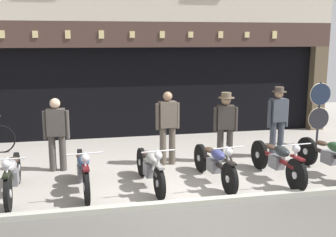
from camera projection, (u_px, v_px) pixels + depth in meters
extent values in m
cube|color=#9C968C|center=(148.00, 140.00, 11.84)|extent=(23.24, 10.00, 0.08)
cube|color=#A8A899|center=(192.00, 204.00, 7.11)|extent=(23.24, 0.16, 0.18)
cube|color=black|center=(137.00, 85.00, 13.79)|extent=(10.34, 4.00, 2.60)
cube|color=brown|center=(316.00, 88.00, 12.84)|extent=(0.44, 0.36, 2.60)
cube|color=black|center=(145.00, 87.00, 12.09)|extent=(9.89, 0.03, 2.18)
cube|color=#45312A|center=(146.00, 35.00, 11.38)|extent=(11.24, 0.24, 0.70)
cube|color=#DBC684|center=(2.00, 34.00, 10.50)|extent=(0.14, 0.03, 0.20)
cube|color=#DBC684|center=(35.00, 34.00, 10.66)|extent=(0.14, 0.03, 0.18)
cube|color=#DBC684|center=(68.00, 34.00, 10.83)|extent=(0.14, 0.03, 0.22)
cube|color=#DBC684|center=(101.00, 34.00, 11.00)|extent=(0.14, 0.03, 0.22)
cube|color=#DBC684|center=(132.00, 34.00, 11.17)|extent=(0.14, 0.03, 0.18)
cube|color=#DBC684|center=(162.00, 35.00, 11.34)|extent=(0.14, 0.03, 0.19)
cube|color=#DBC684|center=(191.00, 35.00, 11.50)|extent=(0.14, 0.03, 0.17)
cube|color=#DBC684|center=(221.00, 35.00, 11.68)|extent=(0.14, 0.03, 0.19)
cube|color=#DBC684|center=(247.00, 35.00, 11.84)|extent=(0.14, 0.03, 0.16)
cube|color=#DBC684|center=(275.00, 35.00, 12.01)|extent=(0.14, 0.03, 0.22)
cylinder|color=black|center=(8.00, 194.00, 6.77)|extent=(0.10, 0.63, 0.63)
cylinder|color=silver|center=(8.00, 194.00, 6.77)|extent=(0.11, 0.14, 0.14)
cylinder|color=black|center=(17.00, 168.00, 8.12)|extent=(0.11, 0.63, 0.63)
cylinder|color=silver|center=(17.00, 168.00, 8.12)|extent=(0.12, 0.14, 0.14)
cube|color=black|center=(12.00, 174.00, 7.42)|extent=(0.13, 1.30, 0.07)
cube|color=slate|center=(13.00, 177.00, 7.44)|extent=(0.21, 0.33, 0.26)
ellipsoid|color=gray|center=(10.00, 166.00, 7.22)|extent=(0.24, 0.47, 0.20)
ellipsoid|color=#38281E|center=(13.00, 160.00, 7.63)|extent=(0.21, 0.31, 0.10)
cube|color=black|center=(6.00, 175.00, 6.71)|extent=(0.12, 0.36, 0.04)
sphere|color=silver|center=(6.00, 164.00, 6.73)|extent=(0.15, 0.15, 0.15)
cylinder|color=silver|center=(6.00, 159.00, 6.72)|extent=(0.62, 0.05, 0.02)
cylinder|color=silver|center=(7.00, 176.00, 6.76)|extent=(0.05, 0.23, 0.62)
cylinder|color=black|center=(87.00, 187.00, 7.07)|extent=(0.12, 0.65, 0.65)
cylinder|color=silver|center=(87.00, 187.00, 7.07)|extent=(0.11, 0.15, 0.14)
cylinder|color=black|center=(80.00, 165.00, 8.30)|extent=(0.13, 0.65, 0.65)
cylinder|color=silver|center=(80.00, 165.00, 8.30)|extent=(0.12, 0.15, 0.14)
cube|color=#521216|center=(83.00, 169.00, 7.66)|extent=(0.17, 1.20, 0.07)
cube|color=slate|center=(83.00, 172.00, 7.68)|extent=(0.23, 0.34, 0.26)
ellipsoid|color=navy|center=(83.00, 161.00, 7.48)|extent=(0.26, 0.48, 0.20)
ellipsoid|color=#38281E|center=(81.00, 156.00, 7.85)|extent=(0.22, 0.32, 0.10)
cube|color=#521216|center=(86.00, 168.00, 7.01)|extent=(0.13, 0.37, 0.04)
sphere|color=silver|center=(85.00, 158.00, 7.03)|extent=(0.15, 0.15, 0.15)
cylinder|color=silver|center=(85.00, 154.00, 7.02)|extent=(0.62, 0.07, 0.02)
cylinder|color=silver|center=(86.00, 170.00, 7.06)|extent=(0.05, 0.23, 0.62)
cylinder|color=black|center=(159.00, 183.00, 7.31)|extent=(0.13, 0.60, 0.60)
cylinder|color=silver|center=(159.00, 183.00, 7.31)|extent=(0.11, 0.14, 0.13)
cylinder|color=black|center=(142.00, 162.00, 8.56)|extent=(0.14, 0.61, 0.60)
cylinder|color=silver|center=(142.00, 162.00, 8.56)|extent=(0.12, 0.14, 0.13)
cube|color=gray|center=(150.00, 166.00, 7.91)|extent=(0.19, 1.23, 0.07)
cube|color=slate|center=(150.00, 169.00, 7.93)|extent=(0.23, 0.34, 0.26)
ellipsoid|color=gray|center=(152.00, 158.00, 7.72)|extent=(0.26, 0.48, 0.20)
ellipsoid|color=#38281E|center=(147.00, 154.00, 8.10)|extent=(0.23, 0.32, 0.10)
cube|color=gray|center=(159.00, 166.00, 7.25)|extent=(0.13, 0.37, 0.04)
sphere|color=silver|center=(158.00, 155.00, 7.27)|extent=(0.15, 0.15, 0.15)
cylinder|color=silver|center=(158.00, 151.00, 7.26)|extent=(0.62, 0.08, 0.02)
cylinder|color=silver|center=(159.00, 167.00, 7.29)|extent=(0.06, 0.25, 0.61)
cylinder|color=black|center=(230.00, 179.00, 7.53)|extent=(0.13, 0.61, 0.61)
cylinder|color=silver|center=(230.00, 179.00, 7.53)|extent=(0.11, 0.14, 0.13)
cylinder|color=black|center=(201.00, 158.00, 8.85)|extent=(0.14, 0.61, 0.61)
cylinder|color=silver|center=(201.00, 158.00, 8.85)|extent=(0.12, 0.14, 0.13)
cube|color=black|center=(214.00, 162.00, 8.17)|extent=(0.20, 1.29, 0.07)
cube|color=slate|center=(214.00, 165.00, 8.18)|extent=(0.23, 0.34, 0.26)
ellipsoid|color=navy|center=(218.00, 154.00, 7.97)|extent=(0.27, 0.48, 0.20)
ellipsoid|color=#38281E|center=(209.00, 150.00, 8.37)|extent=(0.23, 0.32, 0.10)
cube|color=black|center=(230.00, 162.00, 7.47)|extent=(0.14, 0.37, 0.04)
sphere|color=silver|center=(229.00, 152.00, 7.49)|extent=(0.15, 0.15, 0.15)
cylinder|color=silver|center=(229.00, 148.00, 7.48)|extent=(0.62, 0.09, 0.02)
cylinder|color=silver|center=(229.00, 163.00, 7.51)|extent=(0.06, 0.27, 0.61)
cylinder|color=black|center=(296.00, 175.00, 7.68)|extent=(0.12, 0.64, 0.64)
cylinder|color=silver|center=(296.00, 175.00, 7.68)|extent=(0.11, 0.15, 0.14)
cylinder|color=black|center=(259.00, 155.00, 9.03)|extent=(0.13, 0.64, 0.64)
cylinder|color=silver|center=(259.00, 155.00, 9.03)|extent=(0.12, 0.15, 0.14)
cube|color=#5B1416|center=(277.00, 159.00, 8.33)|extent=(0.17, 1.32, 0.07)
cube|color=slate|center=(276.00, 162.00, 8.35)|extent=(0.22, 0.33, 0.26)
ellipsoid|color=#242A2B|center=(282.00, 151.00, 8.13)|extent=(0.25, 0.48, 0.20)
ellipsoid|color=#38281E|center=(271.00, 147.00, 8.54)|extent=(0.22, 0.31, 0.10)
cube|color=#5B1416|center=(298.00, 158.00, 7.62)|extent=(0.13, 0.37, 0.04)
sphere|color=silver|center=(296.00, 149.00, 7.64)|extent=(0.15, 0.15, 0.15)
cylinder|color=silver|center=(296.00, 145.00, 7.63)|extent=(0.62, 0.07, 0.02)
cylinder|color=silver|center=(296.00, 160.00, 7.66)|extent=(0.05, 0.24, 0.62)
cylinder|color=black|center=(307.00, 151.00, 9.31)|extent=(0.17, 0.65, 0.65)
cylinder|color=silver|center=(307.00, 151.00, 9.31)|extent=(0.13, 0.16, 0.14)
cube|color=black|center=(329.00, 154.00, 8.63)|extent=(0.26, 1.31, 0.07)
cube|color=slate|center=(329.00, 157.00, 8.64)|extent=(0.24, 0.35, 0.26)
ellipsoid|color=#264B2A|center=(336.00, 147.00, 8.43)|extent=(0.28, 0.49, 0.20)
ellipsoid|color=#38281E|center=(322.00, 143.00, 8.83)|extent=(0.24, 0.33, 0.10)
cylinder|color=#47423D|center=(63.00, 152.00, 8.91)|extent=(0.15, 0.15, 0.81)
cylinder|color=#47423D|center=(52.00, 153.00, 8.87)|extent=(0.15, 0.15, 0.81)
cube|color=#47423D|center=(56.00, 122.00, 8.76)|extent=(0.39, 0.24, 0.59)
cube|color=silver|center=(56.00, 118.00, 8.86)|extent=(0.14, 0.03, 0.33)
cube|color=brown|center=(56.00, 118.00, 8.87)|extent=(0.05, 0.01, 0.30)
cylinder|color=#47423D|center=(67.00, 125.00, 8.80)|extent=(0.09, 0.09, 0.62)
cylinder|color=#47423D|center=(45.00, 125.00, 8.74)|extent=(0.09, 0.09, 0.62)
sphere|color=beige|center=(55.00, 103.00, 8.68)|extent=(0.22, 0.22, 0.22)
cylinder|color=brown|center=(172.00, 145.00, 9.36)|extent=(0.15, 0.15, 0.89)
cylinder|color=brown|center=(163.00, 146.00, 9.29)|extent=(0.15, 0.15, 0.89)
cube|color=brown|center=(168.00, 114.00, 9.18)|extent=(0.40, 0.26, 0.59)
cube|color=white|center=(166.00, 110.00, 9.28)|extent=(0.14, 0.03, 0.33)
cube|color=maroon|center=(166.00, 111.00, 9.29)|extent=(0.05, 0.02, 0.31)
cylinder|color=brown|center=(177.00, 116.00, 9.26)|extent=(0.09, 0.09, 0.59)
cylinder|color=brown|center=(158.00, 117.00, 9.12)|extent=(0.09, 0.09, 0.59)
sphere|color=#9E7A5B|center=(168.00, 96.00, 9.10)|extent=(0.21, 0.21, 0.21)
cylinder|color=#38332D|center=(230.00, 145.00, 9.52)|extent=(0.15, 0.15, 0.81)
cylinder|color=#38332D|center=(220.00, 145.00, 9.52)|extent=(0.15, 0.15, 0.81)
cube|color=#38332D|center=(226.00, 117.00, 9.39)|extent=(0.41, 0.28, 0.55)
cube|color=white|center=(225.00, 113.00, 9.49)|extent=(0.14, 0.04, 0.31)
cube|color=navy|center=(225.00, 114.00, 9.51)|extent=(0.05, 0.02, 0.29)
cylinder|color=#38332D|center=(236.00, 119.00, 9.41)|extent=(0.09, 0.09, 0.56)
cylinder|color=#38332D|center=(215.00, 119.00, 9.39)|extent=(0.09, 0.09, 0.56)
sphere|color=#9E7A5B|center=(226.00, 100.00, 9.32)|extent=(0.22, 0.22, 0.22)
cylinder|color=brown|center=(226.00, 98.00, 9.30)|extent=(0.37, 0.37, 0.01)
cylinder|color=brown|center=(226.00, 95.00, 9.29)|extent=(0.23, 0.23, 0.12)
cylinder|color=#3D424C|center=(281.00, 139.00, 9.92)|extent=(0.15, 0.15, 0.91)
cylinder|color=#3D424C|center=(273.00, 139.00, 9.86)|extent=(0.15, 0.15, 0.91)
cube|color=#3D424C|center=(278.00, 110.00, 9.75)|extent=(0.40, 0.26, 0.55)
cube|color=silver|center=(276.00, 107.00, 9.85)|extent=(0.14, 0.04, 0.31)
cube|color=#47234C|center=(275.00, 107.00, 9.86)|extent=(0.05, 0.02, 0.29)
cylinder|color=#3D424C|center=(286.00, 113.00, 9.84)|extent=(0.09, 0.09, 0.65)
cylinder|color=#3D424C|center=(269.00, 114.00, 9.70)|extent=(0.09, 0.09, 0.65)
sphere|color=tan|center=(279.00, 94.00, 9.68)|extent=(0.20, 0.20, 0.20)
cylinder|color=#4C4238|center=(279.00, 92.00, 9.67)|extent=(0.35, 0.35, 0.01)
cylinder|color=#4C4238|center=(279.00, 89.00, 9.66)|extent=(0.21, 0.21, 0.11)
cylinder|color=#232328|center=(319.00, 114.00, 10.93)|extent=(0.06, 0.06, 1.71)
cylinder|color=#192338|center=(320.00, 94.00, 10.81)|extent=(0.58, 0.03, 0.58)
torus|color=beige|center=(320.00, 94.00, 10.82)|extent=(0.60, 0.04, 0.60)
cylinder|color=black|center=(319.00, 119.00, 10.93)|extent=(0.58, 0.03, 0.58)
torus|color=beige|center=(318.00, 118.00, 10.95)|extent=(0.60, 0.04, 0.60)
cube|color=silver|center=(59.00, 78.00, 11.39)|extent=(0.72, 0.02, 0.93)
cube|color=#232328|center=(58.00, 64.00, 11.30)|extent=(0.72, 0.01, 0.20)
cube|color=beige|center=(11.00, 81.00, 11.15)|extent=(0.73, 0.02, 0.93)
cube|color=#511E19|center=(10.00, 67.00, 11.06)|extent=(0.73, 0.01, 0.20)
torus|color=black|center=(0.00, 139.00, 10.29)|extent=(0.73, 0.05, 0.73)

